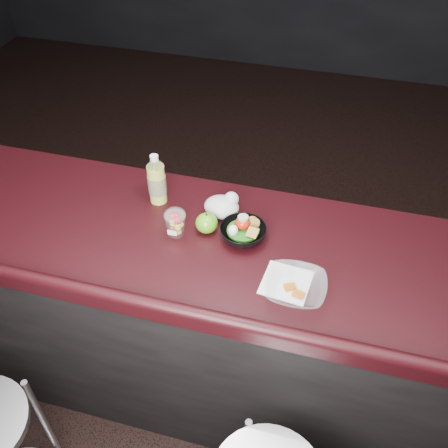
{
  "coord_description": "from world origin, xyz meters",
  "views": [
    {
      "loc": [
        0.36,
        -0.97,
        2.32
      ],
      "look_at": [
        0.02,
        0.32,
        1.1
      ],
      "focal_mm": 40.0,
      "sensor_mm": 36.0,
      "label": 1
    }
  ],
  "objects_px": {
    "green_apple": "(207,223)",
    "fruit_cup": "(175,222)",
    "snack_bowl": "(243,232)",
    "takeout_bowl": "(295,288)",
    "lemonade_bottle": "(157,182)"
  },
  "relations": [
    {
      "from": "green_apple",
      "to": "takeout_bowl",
      "type": "height_order",
      "value": "green_apple"
    },
    {
      "from": "green_apple",
      "to": "snack_bowl",
      "type": "bearing_deg",
      "value": -1.7
    },
    {
      "from": "green_apple",
      "to": "takeout_bowl",
      "type": "distance_m",
      "value": 0.43
    },
    {
      "from": "green_apple",
      "to": "snack_bowl",
      "type": "relative_size",
      "value": 0.4
    },
    {
      "from": "takeout_bowl",
      "to": "fruit_cup",
      "type": "bearing_deg",
      "value": 160.63
    },
    {
      "from": "snack_bowl",
      "to": "lemonade_bottle",
      "type": "bearing_deg",
      "value": 161.64
    },
    {
      "from": "green_apple",
      "to": "fruit_cup",
      "type": "bearing_deg",
      "value": -156.63
    },
    {
      "from": "lemonade_bottle",
      "to": "snack_bowl",
      "type": "bearing_deg",
      "value": -18.36
    },
    {
      "from": "green_apple",
      "to": "snack_bowl",
      "type": "height_order",
      "value": "snack_bowl"
    },
    {
      "from": "fruit_cup",
      "to": "green_apple",
      "type": "relative_size",
      "value": 1.32
    },
    {
      "from": "lemonade_bottle",
      "to": "takeout_bowl",
      "type": "xyz_separation_m",
      "value": [
        0.61,
        -0.34,
        -0.07
      ]
    },
    {
      "from": "lemonade_bottle",
      "to": "fruit_cup",
      "type": "xyz_separation_m",
      "value": [
        0.13,
        -0.17,
        -0.03
      ]
    },
    {
      "from": "takeout_bowl",
      "to": "snack_bowl",
      "type": "bearing_deg",
      "value": 137.73
    },
    {
      "from": "snack_bowl",
      "to": "takeout_bowl",
      "type": "xyz_separation_m",
      "value": [
        0.23,
        -0.21,
        -0.01
      ]
    },
    {
      "from": "lemonade_bottle",
      "to": "takeout_bowl",
      "type": "relative_size",
      "value": 1.04
    }
  ]
}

